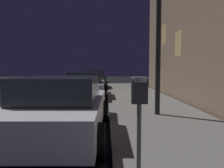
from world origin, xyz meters
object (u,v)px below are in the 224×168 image
car_red (96,77)px  parking_meter (139,105)px  car_white (62,107)px  car_silver (86,85)px  car_green (93,80)px

car_red → parking_meter: bearing=-86.0°
car_white → car_silver: size_ratio=1.04×
parking_meter → car_silver: bearing=99.2°
car_silver → car_green: size_ratio=0.91×
car_white → car_silver: same height
car_white → car_green: size_ratio=0.94×
parking_meter → car_red: bearing=94.0°
car_silver → car_green: same height
car_silver → car_white: bearing=-90.0°
car_white → car_red: 17.96m
parking_meter → car_red: (-1.45, 20.48, -0.49)m
car_green → car_red: (-0.00, 5.90, -0.01)m
car_white → car_green: bearing=90.0°
car_silver → parking_meter: bearing=-80.8°
car_red → car_green: bearing=-90.0°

